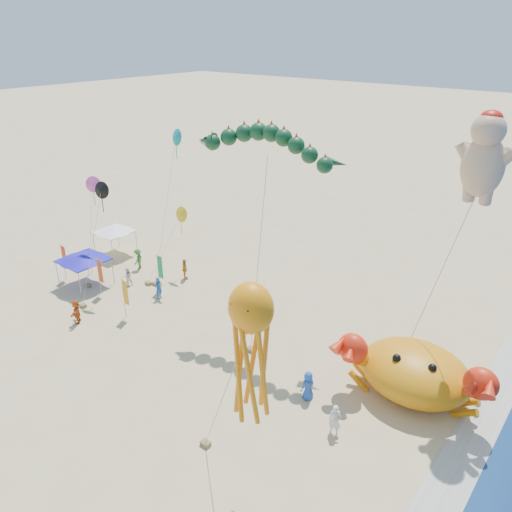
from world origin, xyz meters
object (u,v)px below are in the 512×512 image
(octopus_kite, at_px, (251,342))
(canopy_white, at_px, (114,230))
(crab_inflatable, at_px, (414,371))
(dragon_kite, at_px, (266,148))
(canopy_blue, at_px, (83,258))
(cherub_kite, at_px, (484,156))

(octopus_kite, height_order, canopy_white, octopus_kite)
(octopus_kite, bearing_deg, canopy_white, 154.75)
(crab_inflatable, height_order, dragon_kite, dragon_kite)
(octopus_kite, relative_size, canopy_blue, 2.89)
(crab_inflatable, bearing_deg, canopy_white, 176.79)
(crab_inflatable, distance_m, cherub_kite, 12.22)
(dragon_kite, xyz_separation_m, octopus_kite, (8.00, -11.38, -4.56))
(crab_inflatable, xyz_separation_m, canopy_white, (-29.33, 1.65, 0.80))
(cherub_kite, bearing_deg, canopy_white, -178.61)
(crab_inflatable, bearing_deg, cherub_kite, 69.05)
(cherub_kite, bearing_deg, canopy_blue, -167.47)
(canopy_white, bearing_deg, crab_inflatable, -3.21)
(octopus_kite, bearing_deg, canopy_blue, 163.08)
(crab_inflatable, xyz_separation_m, canopy_blue, (-26.25, -3.66, 0.80))
(crab_inflatable, relative_size, canopy_white, 2.61)
(cherub_kite, distance_m, octopus_kite, 14.78)
(crab_inflatable, height_order, cherub_kite, cherub_kite)
(canopy_blue, bearing_deg, cherub_kite, 12.53)
(dragon_kite, bearing_deg, canopy_white, 177.06)
(crab_inflatable, bearing_deg, dragon_kite, 176.34)
(dragon_kite, relative_size, octopus_kite, 1.28)
(cherub_kite, height_order, canopy_blue, cherub_kite)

